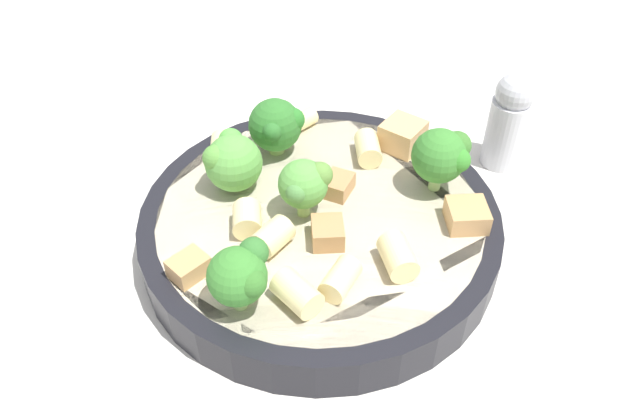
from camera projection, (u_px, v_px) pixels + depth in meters
The scene contains 21 objects.
ground_plane at pixel (320, 243), 0.42m from camera, with size 2.00×2.00×0.00m, color beige.
pasta_bowl at pixel (320, 225), 0.41m from camera, with size 0.23×0.23×0.03m.
broccoli_floret_0 at pixel (276, 125), 0.43m from camera, with size 0.04×0.04×0.04m.
broccoli_floret_1 at pixel (232, 161), 0.41m from camera, with size 0.04×0.04×0.04m.
broccoli_floret_2 at pixel (442, 155), 0.40m from camera, with size 0.04×0.04×0.05m.
broccoli_floret_3 at pixel (240, 275), 0.33m from camera, with size 0.03×0.03×0.04m.
broccoli_floret_4 at pixel (305, 182), 0.39m from camera, with size 0.03×0.03×0.04m.
rigatoni_0 at pixel (398, 257), 0.36m from camera, with size 0.02×0.02×0.03m, color beige.
rigatoni_1 at pixel (273, 237), 0.37m from camera, with size 0.02×0.02×0.02m, color beige.
rigatoni_2 at pixel (300, 122), 0.47m from camera, with size 0.01×0.01×0.03m, color beige.
rigatoni_3 at pixel (221, 147), 0.44m from camera, with size 0.01×0.01×0.02m, color beige.
rigatoni_4 at pixel (297, 293), 0.34m from camera, with size 0.02×0.02×0.03m, color beige.
rigatoni_5 at pixel (368, 148), 0.44m from camera, with size 0.02×0.02×0.03m, color beige.
rigatoni_6 at pixel (247, 219), 0.38m from camera, with size 0.02×0.02×0.02m, color beige.
rigatoni_7 at pixel (333, 280), 0.35m from camera, with size 0.02×0.02×0.03m, color beige.
chicken_chunk_0 at pixel (403, 135), 0.45m from camera, with size 0.03×0.03×0.02m, color tan.
chicken_chunk_1 at pixel (189, 267), 0.36m from camera, with size 0.02×0.02×0.01m, color tan.
chicken_chunk_2 at pixel (328, 233), 0.38m from camera, with size 0.02×0.02×0.01m, color #A87A4C.
chicken_chunk_3 at pixel (467, 215), 0.39m from camera, with size 0.02×0.02×0.01m, color tan.
chicken_chunk_4 at pixel (338, 185), 0.41m from camera, with size 0.02×0.02×0.01m, color #A87A4C.
pepper_shaker at pixel (509, 120), 0.46m from camera, with size 0.03×0.03×0.08m.
Camera 1 is at (-0.29, 0.05, 0.30)m, focal length 35.00 mm.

